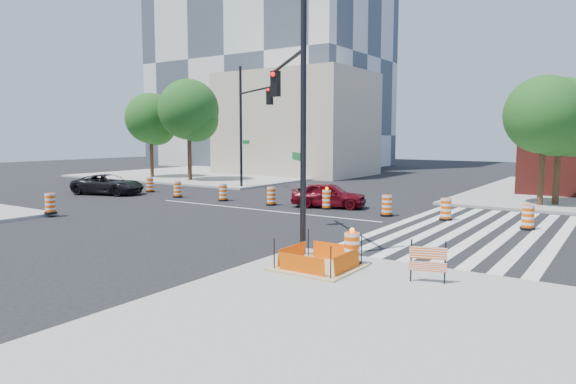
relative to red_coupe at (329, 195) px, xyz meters
The scene contains 25 objects.
ground 3.93m from the red_coupe, 133.39° to the right, with size 120.00×120.00×0.00m, color black.
sidewalk_nw 25.65m from the red_coupe, 143.67° to the left, with size 22.00×22.00×0.15m, color gray.
crosswalk_east 8.78m from the red_coupe, 18.71° to the right, with size 6.75×13.50×0.01m.
lane_centerline 3.92m from the red_coupe, 133.39° to the right, with size 14.00×0.12×0.01m, color silver.
excavation_pit 13.41m from the red_coupe, 61.75° to the right, with size 2.20×2.20×0.90m.
beige_midrise 24.53m from the red_coupe, 127.37° to the left, with size 14.00×10.00×10.00m, color #BAA78E.
red_coupe is the anchor object (origin of this frame).
dark_suv 15.49m from the red_coupe, 169.93° to the right, with size 2.21×4.79×1.33m, color black.
signal_pole_se 11.12m from the red_coupe, 67.61° to the right, with size 4.45×4.47×8.16m.
signal_pole_nw 10.95m from the red_coupe, 153.81° to the left, with size 5.71×3.58×8.73m.
pit_drum 13.03m from the red_coupe, 57.58° to the right, with size 0.56×0.56×1.10m.
sw_corner_drum 14.00m from the red_coupe, 132.80° to the right, with size 0.58×0.58×0.99m.
barricade 14.86m from the red_coupe, 50.76° to the right, with size 0.90×0.33×1.10m.
tree_north_a 24.36m from the red_coupe, 161.42° to the left, with size 4.53×4.53×7.70m.
tree_north_b 19.53m from the red_coupe, 157.70° to the left, with size 5.04×5.04×8.57m.
tree_north_c 12.20m from the red_coupe, 33.99° to the left, with size 4.16×4.16×7.08m.
tree_north_d 13.10m from the red_coupe, 35.12° to the left, with size 4.12×4.12×7.01m.
median_drum_0 14.04m from the red_coupe, behind, with size 0.60×0.60×1.02m.
median_drum_1 10.25m from the red_coupe, behind, with size 0.60×0.60×1.02m.
median_drum_2 6.73m from the red_coupe, behind, with size 0.60×0.60×1.02m.
median_drum_3 3.29m from the red_coupe, 161.99° to the right, with size 0.60×0.60×1.02m.
median_drum_4 0.64m from the red_coupe, 70.89° to the right, with size 0.60×0.60×1.18m.
median_drum_5 3.95m from the red_coupe, 15.28° to the right, with size 0.60×0.60×1.02m.
median_drum_6 6.60m from the red_coupe, ahead, with size 0.60×0.60×1.02m.
median_drum_7 10.16m from the red_coupe, ahead, with size 0.60×0.60×1.02m.
Camera 1 is at (16.25, -21.28, 3.89)m, focal length 32.00 mm.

